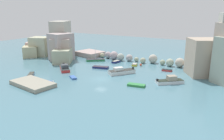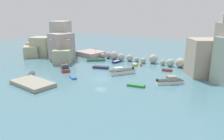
% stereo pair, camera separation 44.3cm
% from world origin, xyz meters
% --- Properties ---
extents(cove_water, '(160.00, 160.00, 0.00)m').
position_xyz_m(cove_water, '(0.00, 0.00, 0.00)').
color(cove_water, teal).
rests_on(cove_water, ground).
extents(cliff_headland_left, '(28.81, 21.29, 11.91)m').
position_xyz_m(cliff_headland_left, '(-26.81, 12.89, 3.64)').
color(cliff_headland_left, '#B69D97').
rests_on(cliff_headland_left, ground).
extents(rock_breakwater, '(32.38, 4.65, 2.67)m').
position_xyz_m(rock_breakwater, '(1.91, 20.36, 1.14)').
color(rock_breakwater, '#B4B190').
rests_on(rock_breakwater, ground).
extents(stone_dock, '(10.39, 6.55, 0.83)m').
position_xyz_m(stone_dock, '(-10.06, -11.15, 0.42)').
color(stone_dock, gray).
rests_on(stone_dock, ground).
extents(channel_buoy, '(0.66, 0.66, 0.66)m').
position_xyz_m(channel_buoy, '(2.94, 16.43, 0.33)').
color(channel_buoy, '#E04C28').
rests_on(channel_buoy, cove_water).
extents(moored_boat_0, '(5.73, 6.75, 1.77)m').
position_xyz_m(moored_boat_0, '(1.99, 6.33, 0.63)').
color(moored_boat_0, white).
rests_on(moored_boat_0, cove_water).
extents(moored_boat_1, '(4.65, 2.60, 0.55)m').
position_xyz_m(moored_boat_1, '(-5.51, 8.21, 0.27)').
color(moored_boat_1, navy).
rests_on(moored_boat_1, cove_water).
extents(moored_boat_2, '(5.80, 5.39, 1.74)m').
position_xyz_m(moored_boat_2, '(14.77, 5.24, 0.61)').
color(moored_boat_2, white).
rests_on(moored_boat_2, cove_water).
extents(moored_boat_3, '(2.03, 2.78, 0.57)m').
position_xyz_m(moored_boat_3, '(1.24, 15.88, 0.30)').
color(moored_boat_3, yellow).
rests_on(moored_boat_3, cove_water).
extents(moored_boat_4, '(2.71, 1.48, 0.44)m').
position_xyz_m(moored_boat_4, '(11.13, 14.80, 0.22)').
color(moored_boat_4, red).
rests_on(moored_boat_4, cove_water).
extents(moored_boat_5, '(2.77, 2.38, 0.40)m').
position_xyz_m(moored_boat_5, '(-5.98, -2.80, 0.20)').
color(moored_boat_5, '#3660AF').
rests_on(moored_boat_5, cove_water).
extents(moored_boat_6, '(1.76, 3.48, 0.72)m').
position_xyz_m(moored_boat_6, '(-7.46, -9.74, 0.35)').
color(moored_boat_6, silver).
rests_on(moored_boat_6, cove_water).
extents(moored_boat_7, '(1.77, 2.99, 0.61)m').
position_xyz_m(moored_boat_7, '(-5.18, 16.24, 0.32)').
color(moored_boat_7, navy).
rests_on(moored_boat_7, cove_water).
extents(moored_boat_8, '(3.29, 3.68, 0.61)m').
position_xyz_m(moored_boat_8, '(-16.05, -6.67, 0.30)').
color(moored_boat_8, gray).
rests_on(moored_boat_8, cove_water).
extents(moored_boat_9, '(3.89, 2.00, 0.47)m').
position_xyz_m(moored_boat_9, '(9.20, -0.26, 0.23)').
color(moored_boat_9, '#328A44').
rests_on(moored_boat_9, cove_water).
extents(moored_boat_10, '(5.57, 4.95, 4.35)m').
position_xyz_m(moored_boat_10, '(-11.87, 14.88, 0.33)').
color(moored_boat_10, '#2E804D').
rests_on(moored_boat_10, cove_water).
extents(moored_boat_11, '(6.28, 6.00, 1.68)m').
position_xyz_m(moored_boat_11, '(-12.76, 1.78, 0.56)').
color(moored_boat_11, red).
rests_on(moored_boat_11, cove_water).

